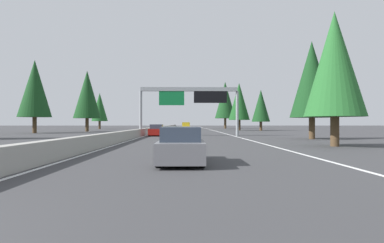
{
  "coord_description": "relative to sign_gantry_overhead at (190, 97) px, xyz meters",
  "views": [
    {
      "loc": [
        -3.53,
        -5.49,
        1.62
      ],
      "look_at": [
        65.65,
        -6.74,
        1.98
      ],
      "focal_mm": 30.17,
      "sensor_mm": 36.0,
      "label": 1
    }
  ],
  "objects": [
    {
      "name": "sedan_mid_right",
      "position": [
        62.07,
        0.54,
        -4.25
      ],
      "size": [
        4.4,
        1.8,
        1.47
      ],
      "color": "white",
      "rests_on": "ground"
    },
    {
      "name": "sedan_distant_b",
      "position": [
        0.21,
        4.3,
        -4.25
      ],
      "size": [
        4.4,
        1.8,
        1.47
      ],
      "color": "maroon",
      "rests_on": "ground"
    },
    {
      "name": "ground_plane",
      "position": [
        22.49,
        6.04,
        -4.94
      ],
      "size": [
        320.0,
        320.0,
        0.0
      ],
      "primitive_type": "plane",
      "color": "#38383A"
    },
    {
      "name": "sign_gantry_overhead",
      "position": [
        0.0,
        0.0,
        0.0
      ],
      "size": [
        0.5,
        12.68,
        6.2
      ],
      "color": "gray",
      "rests_on": "ground"
    },
    {
      "name": "conifer_right_foreground",
      "position": [
        -18.74,
        -9.83,
        0.81
      ],
      "size": [
        4.16,
        4.16,
        9.46
      ],
      "color": "#4C3823",
      "rests_on": "ground"
    },
    {
      "name": "conifer_left_near",
      "position": [
        11.8,
        25.21,
        2.32
      ],
      "size": [
        5.25,
        5.25,
        11.94
      ],
      "color": "#4C3823",
      "rests_on": "ground"
    },
    {
      "name": "sedan_mid_center",
      "position": [
        -27.94,
        0.76,
        -4.25
      ],
      "size": [
        4.4,
        1.8,
        1.47
      ],
      "color": "slate",
      "rests_on": "ground"
    },
    {
      "name": "conifer_right_near",
      "position": [
        -8.4,
        -12.29,
        1.15
      ],
      "size": [
        4.41,
        4.41,
        10.01
      ],
      "color": "#4C3823",
      "rests_on": "ground"
    },
    {
      "name": "conifer_left_mid",
      "position": [
        21.7,
        19.75,
        2.24
      ],
      "size": [
        5.2,
        5.2,
        11.81
      ],
      "color": "#4C3823",
      "rests_on": "ground"
    },
    {
      "name": "shoulder_stripe_median",
      "position": [
        32.49,
        5.79,
        -4.93
      ],
      "size": [
        160.0,
        0.16,
        0.01
      ],
      "primitive_type": "cube",
      "color": "silver",
      "rests_on": "ground"
    },
    {
      "name": "median_barrier",
      "position": [
        42.49,
        6.34,
        -4.49
      ],
      "size": [
        180.0,
        0.56,
        0.9
      ],
      "primitive_type": "cube",
      "color": "#9E9B93",
      "rests_on": "ground"
    },
    {
      "name": "pickup_far_center",
      "position": [
        38.37,
        0.6,
        -4.02
      ],
      "size": [
        5.6,
        2.0,
        1.86
      ],
      "color": "#AD931E",
      "rests_on": "ground"
    },
    {
      "name": "conifer_right_distant",
      "position": [
        56.06,
        -11.25,
        3.68
      ],
      "size": [
        6.23,
        6.23,
        14.17
      ],
      "color": "#4C3823",
      "rests_on": "ground"
    },
    {
      "name": "conifer_right_far",
      "position": [
        28.2,
        -15.58,
        0.45
      ],
      "size": [
        3.9,
        3.9,
        8.87
      ],
      "color": "#4C3823",
      "rests_on": "ground"
    },
    {
      "name": "conifer_right_mid",
      "position": [
        31.38,
        -11.4,
        1.59
      ],
      "size": [
        4.73,
        4.73,
        10.75
      ],
      "color": "#4C3823",
      "rests_on": "ground"
    },
    {
      "name": "conifer_left_far",
      "position": [
        48.36,
        24.46,
        1.14
      ],
      "size": [
        4.4,
        4.4,
        10.01
      ],
      "color": "#4C3823",
      "rests_on": "ground"
    },
    {
      "name": "shoulder_stripe_right",
      "position": [
        32.49,
        -5.48,
        -4.93
      ],
      "size": [
        160.0,
        0.16,
        0.01
      ],
      "primitive_type": "cube",
      "color": "silver",
      "rests_on": "ground"
    }
  ]
}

